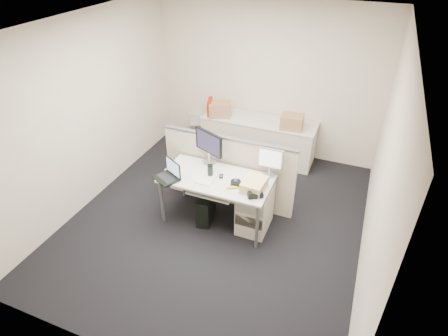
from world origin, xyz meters
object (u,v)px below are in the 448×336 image
at_px(desk, 217,182).
at_px(desk_phone, 255,193).
at_px(laptop, 165,171).
at_px(monitor_main, 209,147).

distance_m(desk, desk_phone, 0.63).
xyz_separation_m(desk, laptop, (-0.62, -0.28, 0.19)).
bearing_deg(monitor_main, desk, -28.11).
bearing_deg(desk_phone, desk, 131.33).
xyz_separation_m(laptop, desk_phone, (1.22, 0.10, -0.09)).
height_order(monitor_main, desk_phone, monitor_main).
xyz_separation_m(desk, desk_phone, (0.60, -0.18, 0.10)).
relative_size(laptop, desk_phone, 1.73).
xyz_separation_m(desk, monitor_main, (-0.25, 0.32, 0.32)).
bearing_deg(desk_phone, laptop, 152.72).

